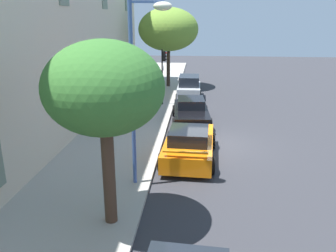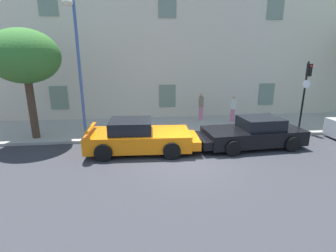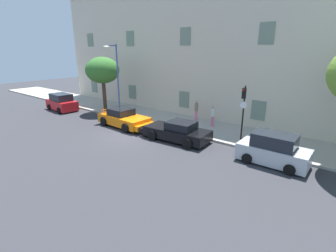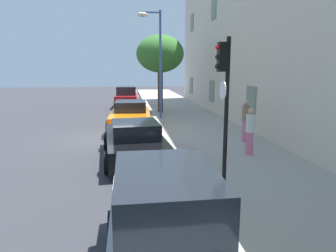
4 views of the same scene
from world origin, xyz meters
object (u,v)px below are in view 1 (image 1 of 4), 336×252
object	(u,v)px
sportscar_yellow_flank	(191,113)
street_lamp	(143,63)
tree_midblock	(104,89)
pedestrian_strolling	(106,110)
hatchback_distant	(189,88)
traffic_light	(163,67)
sportscar_red_lead	(189,144)
tree_near_kerb	(168,29)
pedestrian_admiring	(124,102)

from	to	relation	value
sportscar_yellow_flank	street_lamp	distance (m)	8.98
sportscar_yellow_flank	tree_midblock	xyz separation A→B (m)	(-10.48, 2.12, 3.52)
pedestrian_strolling	hatchback_distant	bearing A→B (deg)	-29.32
traffic_light	pedestrian_strolling	size ratio (longest dim) A/B	2.13
traffic_light	street_lamp	bearing A→B (deg)	-177.32
sportscar_red_lead	tree_near_kerb	world-z (taller)	tree_near_kerb
sportscar_red_lead	street_lamp	distance (m)	5.04
tree_near_kerb	pedestrian_strolling	size ratio (longest dim) A/B	3.76
sportscar_yellow_flank	traffic_light	size ratio (longest dim) A/B	1.36
street_lamp	hatchback_distant	bearing A→B (deg)	-4.50
tree_near_kerb	tree_midblock	xyz separation A→B (m)	(-21.13, -0.15, -0.82)
sportscar_red_lead	traffic_light	world-z (taller)	traffic_light
traffic_light	pedestrian_admiring	size ratio (longest dim) A/B	2.22
tree_near_kerb	tree_midblock	size ratio (longest dim) A/B	1.25
tree_midblock	traffic_light	distance (m)	14.50
pedestrian_strolling	sportscar_yellow_flank	bearing A→B (deg)	-75.22
tree_near_kerb	pedestrian_strolling	distance (m)	12.73
hatchback_distant	pedestrian_admiring	world-z (taller)	pedestrian_admiring
hatchback_distant	tree_midblock	distance (m)	17.43
tree_near_kerb	hatchback_distant	bearing A→B (deg)	-154.76
sportscar_yellow_flank	hatchback_distant	world-z (taller)	hatchback_distant
tree_near_kerb	sportscar_red_lead	bearing A→B (deg)	-171.61
sportscar_red_lead	hatchback_distant	distance (m)	11.62
traffic_light	street_lamp	xyz separation A→B (m)	(-11.90, -0.56, 1.80)
traffic_light	pedestrian_strolling	distance (m)	6.05
tree_near_kerb	pedestrian_admiring	size ratio (longest dim) A/B	3.91
hatchback_distant	tree_midblock	world-z (taller)	tree_midblock
traffic_light	pedestrian_admiring	xyz separation A→B (m)	(-3.25, 2.07, -1.69)
tree_midblock	traffic_light	xyz separation A→B (m)	(14.43, -0.10, -1.43)
sportscar_yellow_flank	pedestrian_strolling	size ratio (longest dim) A/B	2.91
tree_midblock	tree_near_kerb	bearing A→B (deg)	0.40
hatchback_distant	sportscar_red_lead	bearing A→B (deg)	-178.15
sportscar_yellow_flank	pedestrian_admiring	bearing A→B (deg)	80.39
sportscar_red_lead	traffic_light	size ratio (longest dim) A/B	1.33
street_lamp	pedestrian_admiring	world-z (taller)	street_lamp
pedestrian_admiring	pedestrian_strolling	bearing A→B (deg)	163.09
tree_midblock	traffic_light	size ratio (longest dim) A/B	1.41
sportscar_yellow_flank	tree_midblock	distance (m)	11.26
hatchback_distant	traffic_light	size ratio (longest dim) A/B	0.98
hatchback_distant	street_lamp	size ratio (longest dim) A/B	0.57
sportscar_red_lead	tree_midblock	world-z (taller)	tree_midblock
tree_near_kerb	pedestrian_strolling	world-z (taller)	tree_near_kerb
sportscar_yellow_flank	street_lamp	world-z (taller)	street_lamp
tree_midblock	pedestrian_admiring	bearing A→B (deg)	10.03
pedestrian_strolling	tree_midblock	bearing A→B (deg)	-164.51
hatchback_distant	street_lamp	xyz separation A→B (m)	(-14.48, 1.14, 3.72)
sportscar_red_lead	street_lamp	bearing A→B (deg)	152.14
tree_near_kerb	street_lamp	distance (m)	18.63
sportscar_red_lead	tree_midblock	bearing A→B (deg)	158.08
tree_near_kerb	street_lamp	size ratio (longest dim) A/B	1.03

